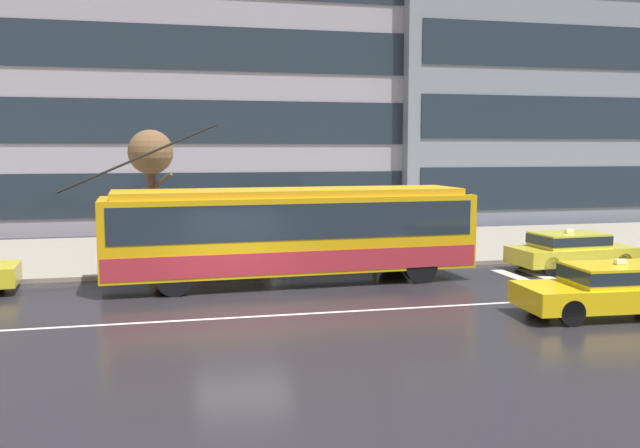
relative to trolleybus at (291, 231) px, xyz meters
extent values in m
plane|color=#262229|center=(-1.85, -2.89, -1.59)|extent=(160.00, 160.00, 0.00)
cube|color=gray|center=(-1.85, 6.60, -1.52)|extent=(80.00, 10.00, 0.14)
cube|color=beige|center=(7.18, -1.65, -1.58)|extent=(0.44, 4.40, 0.01)
cube|color=beige|center=(8.08, -1.65, -1.58)|extent=(0.44, 4.40, 0.01)
cube|color=beige|center=(8.98, -1.65, -1.58)|extent=(0.44, 4.40, 0.01)
cube|color=beige|center=(9.88, -1.65, -1.58)|extent=(0.44, 4.40, 0.01)
cube|color=beige|center=(10.78, -1.65, -1.58)|extent=(0.44, 4.40, 0.01)
cube|color=silver|center=(-1.85, -4.09, -1.58)|extent=(72.00, 0.14, 0.01)
cube|color=gold|center=(-0.02, 0.00, -0.04)|extent=(11.28, 2.92, 2.26)
cube|color=gold|center=(-0.02, 0.00, 1.19)|extent=(10.60, 2.65, 0.20)
cube|color=#1E2833|center=(-0.02, 0.00, 0.41)|extent=(10.83, 2.94, 1.04)
cube|color=#AF2836|center=(-0.02, 0.00, -0.76)|extent=(11.17, 2.95, 0.63)
cube|color=#1E2833|center=(5.53, 0.20, 0.41)|extent=(0.20, 2.22, 1.13)
cube|color=black|center=(5.38, 0.20, 0.99)|extent=(0.23, 1.92, 0.28)
cylinder|color=black|center=(-4.48, 0.19, 2.24)|extent=(4.44, 0.22, 1.96)
cylinder|color=black|center=(-4.45, -0.51, 2.24)|extent=(4.44, 0.22, 1.96)
cylinder|color=black|center=(3.75, 1.25, -1.07)|extent=(1.05, 0.34, 1.04)
cylinder|color=black|center=(3.83, -0.97, -1.07)|extent=(1.05, 0.34, 1.04)
cylinder|color=black|center=(-3.64, 0.98, -1.07)|extent=(1.05, 0.34, 1.04)
cylinder|color=black|center=(-3.56, -1.24, -1.07)|extent=(1.05, 0.34, 1.04)
cube|color=yellow|center=(6.89, -5.94, -1.08)|extent=(4.71, 2.03, 0.55)
cube|color=yellow|center=(7.08, -5.95, -0.56)|extent=(2.58, 1.67, 0.48)
cube|color=#1E2833|center=(7.08, -5.95, -0.54)|extent=(2.62, 1.69, 0.31)
cube|color=silver|center=(7.08, -5.95, -0.25)|extent=(0.29, 0.18, 0.12)
cylinder|color=black|center=(5.33, -6.64, -1.28)|extent=(0.63, 0.23, 0.62)
cylinder|color=black|center=(5.42, -5.06, -1.28)|extent=(0.63, 0.23, 0.62)
cube|color=gold|center=(9.73, 0.04, -1.08)|extent=(4.32, 2.03, 0.55)
cube|color=gold|center=(9.56, 0.03, -0.56)|extent=(2.36, 1.67, 0.48)
cube|color=#1E2833|center=(9.56, 0.03, -0.54)|extent=(2.41, 1.69, 0.31)
cube|color=silver|center=(9.56, 0.03, -0.25)|extent=(0.29, 0.18, 0.12)
cylinder|color=black|center=(11.07, 0.92, -1.28)|extent=(0.63, 0.23, 0.62)
cylinder|color=black|center=(11.16, -0.68, -1.28)|extent=(0.63, 0.23, 0.62)
cylinder|color=black|center=(8.29, 0.77, -1.28)|extent=(0.63, 0.23, 0.62)
cylinder|color=black|center=(8.38, -0.83, -1.28)|extent=(0.63, 0.23, 0.62)
cylinder|color=gray|center=(0.35, 2.70, -0.28)|extent=(0.08, 0.08, 2.34)
cylinder|color=gray|center=(-3.07, 2.70, -0.28)|extent=(0.08, 0.08, 2.34)
cylinder|color=gray|center=(0.35, 4.25, -0.28)|extent=(0.08, 0.08, 2.34)
cylinder|color=gray|center=(-3.07, 4.25, -0.28)|extent=(0.08, 0.08, 2.34)
cube|color=#99ADB2|center=(-1.36, 4.25, -0.23)|extent=(3.25, 0.04, 1.87)
cube|color=#B2B2B7|center=(-1.36, 3.47, 0.94)|extent=(3.72, 1.85, 0.08)
cube|color=brown|center=(-1.36, 3.86, -1.00)|extent=(2.40, 0.36, 0.08)
cylinder|color=#52584A|center=(3.48, 2.40, -1.01)|extent=(0.14, 0.14, 0.87)
cylinder|color=#52584A|center=(3.40, 2.26, -1.01)|extent=(0.14, 0.14, 0.87)
cylinder|color=gray|center=(3.44, 2.33, -0.29)|extent=(0.49, 0.49, 0.57)
sphere|color=#DF8E80|center=(3.44, 2.33, 0.10)|extent=(0.20, 0.20, 0.20)
cylinder|color=navy|center=(-0.38, 4.29, -1.04)|extent=(0.14, 0.14, 0.82)
cylinder|color=navy|center=(-0.51, 4.37, -1.04)|extent=(0.14, 0.14, 0.82)
cylinder|color=#4F433A|center=(-0.44, 4.33, -0.34)|extent=(0.50, 0.50, 0.58)
sphere|color=tan|center=(-0.44, 4.33, 0.07)|extent=(0.24, 0.24, 0.24)
cone|color=#298656|center=(-0.34, 4.26, 0.37)|extent=(1.13, 1.13, 0.29)
cylinder|color=#333333|center=(-0.34, 4.26, -0.16)|extent=(0.02, 0.02, 0.77)
cylinder|color=#55504A|center=(-2.52, 4.33, -1.04)|extent=(0.14, 0.14, 0.81)
cylinder|color=#55504A|center=(-2.37, 4.39, -1.04)|extent=(0.14, 0.14, 0.81)
cylinder|color=#4E3634|center=(-2.44, 4.36, -0.34)|extent=(0.46, 0.46, 0.58)
sphere|color=tan|center=(-2.44, 4.36, 0.07)|extent=(0.24, 0.24, 0.24)
cone|color=gold|center=(-2.33, 4.40, 0.37)|extent=(1.32, 1.32, 0.28)
cylinder|color=#333333|center=(-2.33, 4.40, -0.16)|extent=(0.02, 0.02, 0.77)
cylinder|color=#4F3927|center=(-4.19, 4.49, 0.17)|extent=(0.34, 0.34, 3.24)
cylinder|color=brown|center=(-4.13, 4.94, 1.52)|extent=(0.28, 1.01, 0.78)
cylinder|color=#523722|center=(-4.32, 4.10, 0.53)|extent=(0.42, 0.89, 0.52)
cylinder|color=#4E3C2A|center=(-3.85, 4.23, 1.36)|extent=(0.84, 0.70, 0.71)
sphere|color=brown|center=(-4.19, 4.49, 2.39)|extent=(1.58, 1.58, 1.58)
cube|color=#9890A0|center=(-2.99, 19.43, 8.85)|extent=(27.13, 12.38, 20.88)
cube|color=#1E2833|center=(-2.99, 13.21, 0.33)|extent=(25.50, 0.06, 2.09)
cube|color=#1E2833|center=(-2.99, 13.21, 3.81)|extent=(25.50, 0.06, 2.09)
cube|color=#1E2833|center=(-2.99, 13.21, 7.29)|extent=(25.50, 0.06, 2.09)
cube|color=#1E2833|center=(20.03, 12.39, 0.46)|extent=(21.98, 0.06, 2.23)
cube|color=#1E2833|center=(20.03, 12.39, 4.18)|extent=(21.98, 0.06, 2.23)
cube|color=#1E2833|center=(20.03, 12.39, 7.89)|extent=(21.98, 0.06, 2.23)
camera|label=1|loc=(-3.83, -20.35, 2.47)|focal=38.29mm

